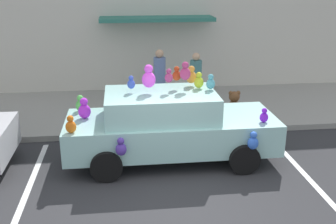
# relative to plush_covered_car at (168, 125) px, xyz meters

# --- Properties ---
(ground_plane) EXTENTS (60.00, 60.00, 0.00)m
(ground_plane) POSITION_rel_plush_covered_car_xyz_m (-0.07, -1.68, -0.81)
(ground_plane) COLOR #2D2D30
(sidewalk) EXTENTS (24.00, 4.00, 0.15)m
(sidewalk) POSITION_rel_plush_covered_car_xyz_m (-0.07, 3.32, -0.73)
(sidewalk) COLOR gray
(sidewalk) RESTS_ON ground
(parking_stripe_front) EXTENTS (0.12, 3.60, 0.01)m
(parking_stripe_front) POSITION_rel_plush_covered_car_xyz_m (2.71, -0.68, -0.80)
(parking_stripe_front) COLOR silver
(parking_stripe_front) RESTS_ON ground
(parking_stripe_rear) EXTENTS (0.12, 3.60, 0.01)m
(parking_stripe_rear) POSITION_rel_plush_covered_car_xyz_m (-2.84, -0.68, -0.80)
(parking_stripe_rear) COLOR silver
(parking_stripe_rear) RESTS_ON ground
(plush_covered_car) EXTENTS (4.52, 2.00, 2.18)m
(plush_covered_car) POSITION_rel_plush_covered_car_xyz_m (0.00, 0.00, 0.00)
(plush_covered_car) COLOR #96C9C2
(plush_covered_car) RESTS_ON ground
(teddy_bear_on_sidewalk) EXTENTS (0.41, 0.34, 0.79)m
(teddy_bear_on_sidewalk) POSITION_rel_plush_covered_car_xyz_m (2.03, 2.01, -0.29)
(teddy_bear_on_sidewalk) COLOR brown
(teddy_bear_on_sidewalk) RESTS_ON sidewalk
(pedestrian_near_shopfront) EXTENTS (0.35, 0.35, 1.67)m
(pedestrian_near_shopfront) POSITION_rel_plush_covered_car_xyz_m (0.17, 3.55, 0.12)
(pedestrian_near_shopfront) COLOR #687DB1
(pedestrian_near_shopfront) RESTS_ON sidewalk
(pedestrian_walking_past) EXTENTS (0.33, 0.33, 1.72)m
(pedestrian_walking_past) POSITION_rel_plush_covered_car_xyz_m (1.08, 2.63, 0.15)
(pedestrian_walking_past) COLOR #427578
(pedestrian_walking_past) RESTS_ON sidewalk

